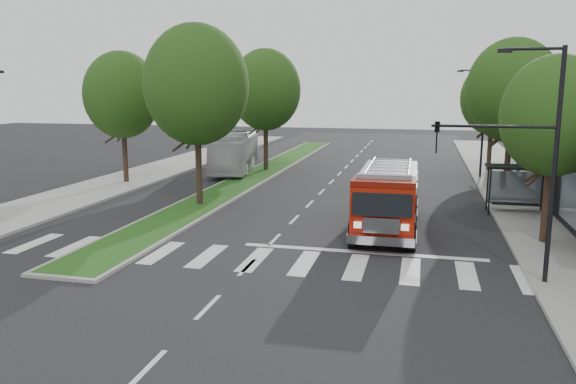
% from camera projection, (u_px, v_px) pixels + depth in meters
% --- Properties ---
extents(ground, '(140.00, 140.00, 0.00)m').
position_uv_depth(ground, '(274.00, 240.00, 24.96)').
color(ground, black).
rests_on(ground, ground).
extents(sidewalk_right, '(5.00, 80.00, 0.15)m').
position_uv_depth(sidewalk_right, '(534.00, 206.00, 31.64)').
color(sidewalk_right, gray).
rests_on(sidewalk_right, ground).
extents(sidewalk_left, '(5.00, 80.00, 0.15)m').
position_uv_depth(sidewalk_left, '(105.00, 187.00, 37.83)').
color(sidewalk_left, gray).
rests_on(sidewalk_left, ground).
extents(median, '(3.00, 50.00, 0.15)m').
position_uv_depth(median, '(259.00, 174.00, 43.53)').
color(median, gray).
rests_on(median, ground).
extents(bus_shelter, '(3.20, 1.60, 2.61)m').
position_uv_depth(bus_shelter, '(517.00, 176.00, 29.81)').
color(bus_shelter, black).
rests_on(bus_shelter, ground).
extents(tree_right_near, '(4.40, 4.40, 8.05)m').
position_uv_depth(tree_right_near, '(554.00, 116.00, 23.23)').
color(tree_right_near, black).
rests_on(tree_right_near, ground).
extents(tree_right_mid, '(5.60, 5.60, 9.72)m').
position_uv_depth(tree_right_mid, '(512.00, 91.00, 34.52)').
color(tree_right_mid, black).
rests_on(tree_right_mid, ground).
extents(tree_right_far, '(5.00, 5.00, 8.73)m').
position_uv_depth(tree_right_far, '(493.00, 98.00, 44.20)').
color(tree_right_far, black).
rests_on(tree_right_far, ground).
extents(tree_median_near, '(5.80, 5.80, 10.16)m').
position_uv_depth(tree_median_near, '(196.00, 85.00, 30.82)').
color(tree_median_near, black).
rests_on(tree_median_near, ground).
extents(tree_median_far, '(5.60, 5.60, 9.72)m').
position_uv_depth(tree_median_far, '(265.00, 90.00, 44.26)').
color(tree_median_far, black).
rests_on(tree_median_far, ground).
extents(tree_left_mid, '(5.20, 5.20, 9.16)m').
position_uv_depth(tree_left_mid, '(122.00, 95.00, 38.51)').
color(tree_left_mid, black).
rests_on(tree_left_mid, ground).
extents(streetlight_right_near, '(4.08, 0.22, 8.00)m').
position_uv_depth(streetlight_right_near, '(527.00, 149.00, 18.56)').
color(streetlight_right_near, black).
rests_on(streetlight_right_near, ground).
extents(streetlight_right_far, '(2.11, 0.20, 8.00)m').
position_uv_depth(streetlight_right_far, '(481.00, 118.00, 40.89)').
color(streetlight_right_far, black).
rests_on(streetlight_right_far, ground).
extents(fire_engine, '(2.82, 9.04, 3.13)m').
position_uv_depth(fire_engine, '(387.00, 198.00, 26.58)').
color(fire_engine, '#681005').
rests_on(fire_engine, ground).
extents(city_bus, '(4.74, 11.55, 3.14)m').
position_uv_depth(city_bus, '(235.00, 152.00, 45.45)').
color(city_bus, silver).
rests_on(city_bus, ground).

